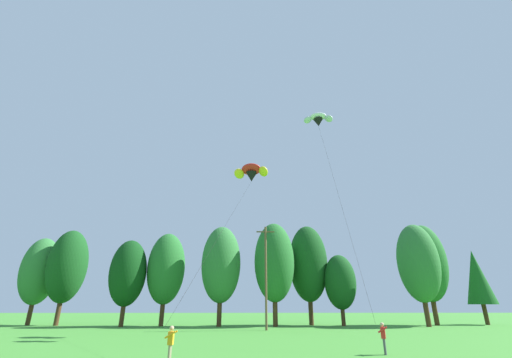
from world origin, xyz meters
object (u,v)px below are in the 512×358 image
kite_flyer_near (171,341)px  utility_pole (266,273)px  parafoil_kite_mid_white (318,119)px  parafoil_kite_high_red_yellow (251,173)px  kite_flyer_mid (383,335)px

kite_flyer_near → utility_pole: bearing=75.5°
parafoil_kite_mid_white → utility_pole: bearing=125.0°
utility_pole → parafoil_kite_high_red_yellow: (-1.78, -5.61, 10.45)m
kite_flyer_near → kite_flyer_mid: (11.56, 3.00, 0.00)m
utility_pole → kite_flyer_mid: (5.89, -18.96, -5.06)m
utility_pole → kite_flyer_near: bearing=-104.5°
kite_flyer_near → parafoil_kite_high_red_yellow: parafoil_kite_high_red_yellow is taller
kite_flyer_mid → parafoil_kite_high_red_yellow: (-7.67, 13.36, 15.51)m
parafoil_kite_high_red_yellow → parafoil_kite_mid_white: size_ratio=0.83×
parafoil_kite_mid_white → kite_flyer_near: bearing=-129.2°
utility_pole → kite_flyer_near: size_ratio=6.85×
kite_flyer_mid → parafoil_kite_high_red_yellow: bearing=119.9°
kite_flyer_near → parafoil_kite_high_red_yellow: 22.87m
kite_flyer_mid → parafoil_kite_mid_white: (-0.24, 10.88, 20.95)m
utility_pole → parafoil_kite_high_red_yellow: bearing=-107.6°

